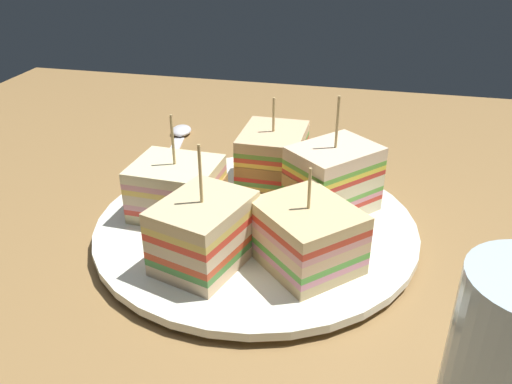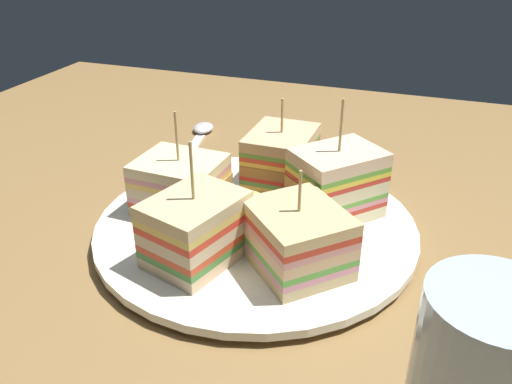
% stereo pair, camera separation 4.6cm
% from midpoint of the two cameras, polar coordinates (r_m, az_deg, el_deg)
% --- Properties ---
extents(ground_plane, '(1.06, 0.93, 0.02)m').
position_cam_midpoint_polar(ground_plane, '(0.48, 2.72, -5.52)').
color(ground_plane, olive).
extents(plate, '(0.28, 0.28, 0.01)m').
position_cam_midpoint_polar(plate, '(0.48, 2.76, -3.82)').
color(plate, white).
rests_on(plate, ground_plane).
extents(sandwich_wedge_0, '(0.08, 0.09, 0.10)m').
position_cam_midpoint_polar(sandwich_wedge_0, '(0.41, -3.32, -4.13)').
color(sandwich_wedge_0, beige).
rests_on(sandwich_wedge_0, plate).
extents(sandwich_wedge_1, '(0.10, 0.10, 0.08)m').
position_cam_midpoint_polar(sandwich_wedge_1, '(0.41, 7.72, -5.11)').
color(sandwich_wedge_1, '#D2B47B').
rests_on(sandwich_wedge_1, plate).
extents(sandwich_wedge_2, '(0.09, 0.09, 0.11)m').
position_cam_midpoint_polar(sandwich_wedge_2, '(0.48, 11.34, 0.85)').
color(sandwich_wedge_2, beige).
rests_on(sandwich_wedge_2, plate).
extents(sandwich_wedge_3, '(0.06, 0.08, 0.09)m').
position_cam_midpoint_polar(sandwich_wedge_3, '(0.52, 5.19, 3.39)').
color(sandwich_wedge_3, beige).
rests_on(sandwich_wedge_3, plate).
extents(sandwich_wedge_4, '(0.08, 0.07, 0.09)m').
position_cam_midpoint_polar(sandwich_wedge_4, '(0.49, -5.32, 0.82)').
color(sandwich_wedge_4, '#D2C08A').
rests_on(sandwich_wedge_4, plate).
extents(chip_pile, '(0.06, 0.06, 0.02)m').
position_cam_midpoint_polar(chip_pile, '(0.47, 1.70, -2.12)').
color(chip_pile, '#E8D87E').
rests_on(chip_pile, plate).
extents(spoon, '(0.04, 0.14, 0.01)m').
position_cam_midpoint_polar(spoon, '(0.69, -4.14, 6.26)').
color(spoon, silver).
rests_on(spoon, ground_plane).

